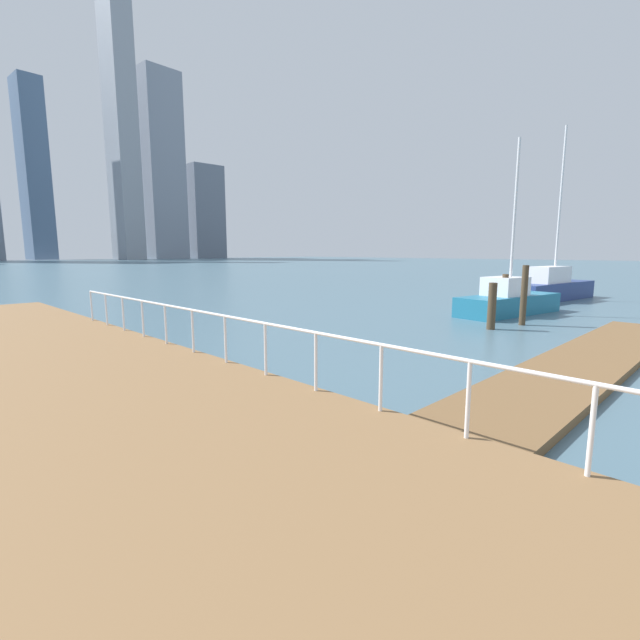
# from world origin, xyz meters

# --- Properties ---
(ground_plane) EXTENTS (300.00, 300.00, 0.00)m
(ground_plane) POSITION_xyz_m (0.00, 20.00, 0.00)
(ground_plane) COLOR #476675
(floating_dock) EXTENTS (15.02, 2.00, 0.18)m
(floating_dock) POSITION_xyz_m (4.01, 8.00, 0.09)
(floating_dock) COLOR brown
(floating_dock) RESTS_ON ground_plane
(boardwalk_railing) EXTENTS (0.06, 25.82, 1.08)m
(boardwalk_railing) POSITION_xyz_m (-3.15, 9.08, 1.22)
(boardwalk_railing) COLOR white
(boardwalk_railing) RESTS_ON boardwalk
(dock_piling_0) EXTENTS (0.24, 0.24, 2.33)m
(dock_piling_0) POSITION_xyz_m (9.20, 11.55, 1.17)
(dock_piling_0) COLOR #473826
(dock_piling_0) RESTS_ON ground_plane
(dock_piling_1) EXTENTS (0.26, 0.26, 1.87)m
(dock_piling_1) POSITION_xyz_m (10.99, 13.04, 0.93)
(dock_piling_1) COLOR #473826
(dock_piling_1) RESTS_ON ground_plane
(dock_piling_2) EXTENTS (0.30, 0.30, 1.72)m
(dock_piling_2) POSITION_xyz_m (7.40, 12.00, 0.86)
(dock_piling_2) COLOR #473826
(dock_piling_2) RESTS_ON ground_plane
(moored_boat_0) EXTENTS (7.55, 2.52, 9.82)m
(moored_boat_0) POSITION_xyz_m (19.54, 13.76, 0.77)
(moored_boat_0) COLOR navy
(moored_boat_0) RESTS_ON ground_plane
(moored_boat_2) EXTENTS (6.09, 2.67, 7.74)m
(moored_boat_2) POSITION_xyz_m (11.79, 13.18, 0.63)
(moored_boat_2) COLOR #1E6B8C
(moored_boat_2) RESTS_ON ground_plane
(skyline_tower_4) EXTENTS (7.77, 10.53, 58.11)m
(skyline_tower_4) POSITION_xyz_m (32.18, 179.28, 29.05)
(skyline_tower_4) COLOR slate
(skyline_tower_4) RESTS_ON ground_plane
(skyline_tower_5) EXTENTS (7.76, 10.84, 81.13)m
(skyline_tower_5) POSITION_xyz_m (53.79, 159.49, 40.56)
(skyline_tower_5) COLOR #8C939E
(skyline_tower_5) RESTS_ON ground_plane
(skyline_tower_6) EXTENTS (14.07, 8.36, 65.66)m
(skyline_tower_6) POSITION_xyz_m (69.09, 162.04, 32.83)
(skyline_tower_6) COLOR gray
(skyline_tower_6) RESTS_ON ground_plane
(skyline_tower_7) EXTENTS (13.38, 13.42, 35.85)m
(skyline_tower_7) POSITION_xyz_m (86.57, 166.00, 17.92)
(skyline_tower_7) COLOR slate
(skyline_tower_7) RESTS_ON ground_plane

